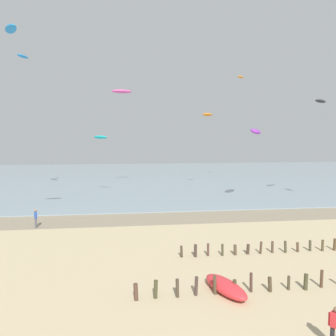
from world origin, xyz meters
TOP-DOWN VIEW (x-y plane):
  - wet_sand_strip at (0.00, 25.48)m, footprint 120.00×5.26m
  - sea at (0.00, 63.11)m, footprint 160.00×70.00m
  - groyne_mid at (4.61, 8.72)m, footprint 14.39×0.35m
  - groyne_far at (7.14, 14.29)m, footprint 13.41×0.36m
  - person_nearest_camera at (4.84, 3.76)m, footprint 0.39×0.48m
  - person_by_waterline at (-11.23, 23.44)m, footprint 0.33×0.54m
  - grounded_kite at (2.08, 8.87)m, footprint 2.17×3.45m
  - kite_aloft_0 at (-6.44, 39.03)m, footprint 2.28×1.88m
  - kite_aloft_2 at (-16.89, 41.30)m, footprint 1.45×2.39m
  - kite_aloft_3 at (21.74, 32.48)m, footprint 2.63×2.26m
  - kite_aloft_4 at (17.14, 49.51)m, footprint 1.97×2.12m
  - kite_aloft_5 at (9.73, 43.42)m, footprint 2.35×2.14m
  - kite_aloft_7 at (-3.51, 45.08)m, footprint 3.24×1.58m
  - kite_aloft_8 at (12.82, 31.58)m, footprint 3.00×3.65m
  - kite_aloft_9 at (-16.80, 36.46)m, footprint 2.86×3.62m

SIDE VIEW (x-z plane):
  - wet_sand_strip at x=0.00m, z-range 0.00..0.01m
  - sea at x=0.00m, z-range 0.00..0.10m
  - grounded_kite at x=2.08m, z-range 0.00..0.65m
  - groyne_far at x=7.14m, z-range -0.04..0.84m
  - groyne_mid at x=4.61m, z-range -0.06..0.97m
  - person_nearest_camera at x=4.84m, z-range 0.06..1.77m
  - person_by_waterline at x=-11.23m, z-range 0.06..1.77m
  - kite_aloft_0 at x=-6.44m, z-range 7.98..8.62m
  - kite_aloft_8 at x=12.82m, z-range 8.49..9.47m
  - kite_aloft_5 at x=9.73m, z-range 11.49..12.17m
  - kite_aloft_3 at x=21.74m, z-range 12.61..13.13m
  - kite_aloft_7 at x=-3.51m, z-range 15.03..15.74m
  - kite_aloft_4 at x=17.14m, z-range 18.66..19.06m
  - kite_aloft_2 at x=-16.89m, z-range 19.17..19.54m
  - kite_aloft_9 at x=-16.80m, z-range 20.98..21.96m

